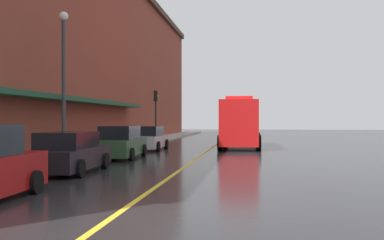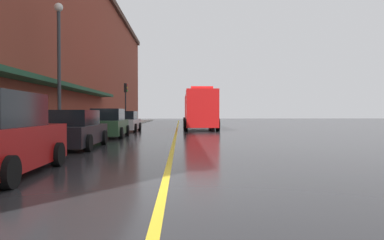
{
  "view_description": "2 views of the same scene",
  "coord_description": "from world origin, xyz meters",
  "px_view_note": "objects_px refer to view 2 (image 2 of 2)",
  "views": [
    {
      "loc": [
        2.88,
        -8.95,
        2.03
      ],
      "look_at": [
        -1.05,
        20.16,
        1.98
      ],
      "focal_mm": 42.36,
      "sensor_mm": 36.0,
      "label": 1
    },
    {
      "loc": [
        0.32,
        -6.67,
        1.43
      ],
      "look_at": [
        1.32,
        23.2,
        0.81
      ],
      "focal_mm": 32.13,
      "sensor_mm": 36.0,
      "label": 2
    }
  ],
  "objects_px": {
    "parking_meter_0": "(92,119)",
    "traffic_light_near": "(126,96)",
    "fire_truck": "(200,110)",
    "parked_car_2": "(109,124)",
    "parked_car_1": "(74,130)",
    "parked_car_3": "(126,122)",
    "parking_meter_2": "(96,118)",
    "street_lamp_left": "(59,55)"
  },
  "relations": [
    {
      "from": "parking_meter_0",
      "to": "traffic_light_near",
      "type": "bearing_deg",
      "value": 89.73
    },
    {
      "from": "fire_truck",
      "to": "parked_car_2",
      "type": "bearing_deg",
      "value": -31.67
    },
    {
      "from": "parked_car_2",
      "to": "parking_meter_0",
      "type": "xyz_separation_m",
      "value": [
        -1.41,
        1.55,
        0.27
      ]
    },
    {
      "from": "parking_meter_0",
      "to": "fire_truck",
      "type": "bearing_deg",
      "value": 47.78
    },
    {
      "from": "parked_car_1",
      "to": "parked_car_3",
      "type": "distance_m",
      "value": 12.73
    },
    {
      "from": "parked_car_3",
      "to": "traffic_light_near",
      "type": "bearing_deg",
      "value": 9.47
    },
    {
      "from": "parking_meter_2",
      "to": "parking_meter_0",
      "type": "bearing_deg",
      "value": -90.0
    },
    {
      "from": "parking_meter_0",
      "to": "street_lamp_left",
      "type": "relative_size",
      "value": 0.19
    },
    {
      "from": "parked_car_3",
      "to": "parked_car_2",
      "type": "bearing_deg",
      "value": -179.81
    },
    {
      "from": "parking_meter_2",
      "to": "street_lamp_left",
      "type": "xyz_separation_m",
      "value": [
        -0.6,
        -5.34,
        3.34
      ]
    },
    {
      "from": "parked_car_1",
      "to": "traffic_light_near",
      "type": "height_order",
      "value": "traffic_light_near"
    },
    {
      "from": "traffic_light_near",
      "to": "parked_car_2",
      "type": "bearing_deg",
      "value": -84.77
    },
    {
      "from": "parked_car_2",
      "to": "parking_meter_2",
      "type": "bearing_deg",
      "value": 24.86
    },
    {
      "from": "parked_car_2",
      "to": "parking_meter_2",
      "type": "relative_size",
      "value": 3.72
    },
    {
      "from": "parking_meter_2",
      "to": "traffic_light_near",
      "type": "relative_size",
      "value": 0.31
    },
    {
      "from": "parked_car_2",
      "to": "traffic_light_near",
      "type": "distance_m",
      "value": 15.0
    },
    {
      "from": "parking_meter_2",
      "to": "traffic_light_near",
      "type": "bearing_deg",
      "value": 89.71
    },
    {
      "from": "parking_meter_2",
      "to": "parked_car_2",
      "type": "bearing_deg",
      "value": -62.93
    },
    {
      "from": "parked_car_3",
      "to": "traffic_light_near",
      "type": "relative_size",
      "value": 1.01
    },
    {
      "from": "parked_car_2",
      "to": "fire_truck",
      "type": "height_order",
      "value": "fire_truck"
    },
    {
      "from": "parked_car_2",
      "to": "street_lamp_left",
      "type": "distance_m",
      "value": 4.87
    },
    {
      "from": "fire_truck",
      "to": "traffic_light_near",
      "type": "height_order",
      "value": "traffic_light_near"
    },
    {
      "from": "parked_car_1",
      "to": "fire_truck",
      "type": "distance_m",
      "value": 17.19
    },
    {
      "from": "parked_car_2",
      "to": "traffic_light_near",
      "type": "xyz_separation_m",
      "value": [
        -1.35,
        14.75,
        2.37
      ]
    },
    {
      "from": "parking_meter_0",
      "to": "traffic_light_near",
      "type": "height_order",
      "value": "traffic_light_near"
    },
    {
      "from": "parked_car_3",
      "to": "parking_meter_0",
      "type": "bearing_deg",
      "value": 163.67
    },
    {
      "from": "street_lamp_left",
      "to": "traffic_light_near",
      "type": "distance_m",
      "value": 17.38
    },
    {
      "from": "parked_car_3",
      "to": "parked_car_1",
      "type": "bearing_deg",
      "value": 179.76
    },
    {
      "from": "parked_car_2",
      "to": "parked_car_3",
      "type": "bearing_deg",
      "value": -2.32
    },
    {
      "from": "fire_truck",
      "to": "street_lamp_left",
      "type": "height_order",
      "value": "street_lamp_left"
    },
    {
      "from": "parked_car_1",
      "to": "parked_car_2",
      "type": "height_order",
      "value": "parked_car_2"
    },
    {
      "from": "parking_meter_0",
      "to": "parking_meter_2",
      "type": "height_order",
      "value": "same"
    },
    {
      "from": "street_lamp_left",
      "to": "parking_meter_0",
      "type": "bearing_deg",
      "value": 81.71
    },
    {
      "from": "fire_truck",
      "to": "parking_meter_0",
      "type": "bearing_deg",
      "value": -42.28
    },
    {
      "from": "parked_car_2",
      "to": "parked_car_3",
      "type": "relative_size",
      "value": 1.14
    },
    {
      "from": "parked_car_3",
      "to": "street_lamp_left",
      "type": "relative_size",
      "value": 0.62
    },
    {
      "from": "parking_meter_0",
      "to": "parking_meter_2",
      "type": "distance_m",
      "value": 1.22
    },
    {
      "from": "street_lamp_left",
      "to": "traffic_light_near",
      "type": "relative_size",
      "value": 1.61
    },
    {
      "from": "fire_truck",
      "to": "street_lamp_left",
      "type": "distance_m",
      "value": 14.83
    },
    {
      "from": "parked_car_1",
      "to": "fire_truck",
      "type": "relative_size",
      "value": 0.51
    },
    {
      "from": "fire_truck",
      "to": "traffic_light_near",
      "type": "relative_size",
      "value": 2.1
    },
    {
      "from": "fire_truck",
      "to": "street_lamp_left",
      "type": "bearing_deg",
      "value": -33.11
    }
  ]
}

